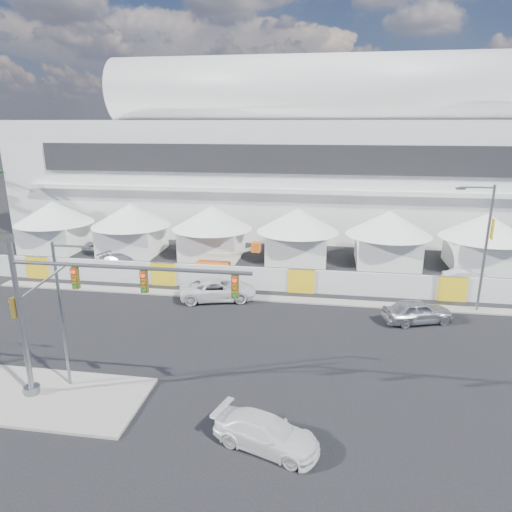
% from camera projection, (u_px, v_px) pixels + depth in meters
% --- Properties ---
extents(ground, '(160.00, 160.00, 0.00)m').
position_uv_depth(ground, '(178.00, 378.00, 25.54)').
color(ground, black).
rests_on(ground, ground).
extents(median_island, '(10.00, 5.00, 0.15)m').
position_uv_depth(median_island, '(48.00, 397.00, 23.57)').
color(median_island, gray).
rests_on(median_island, ground).
extents(far_curb, '(80.00, 1.20, 0.12)m').
position_uv_depth(far_curb, '(485.00, 311.00, 34.41)').
color(far_curb, gray).
rests_on(far_curb, ground).
extents(stadium, '(80.00, 24.80, 21.98)m').
position_uv_depth(stadium, '(335.00, 156.00, 60.93)').
color(stadium, silver).
rests_on(stadium, ground).
extents(tent_row, '(53.40, 8.40, 5.40)m').
position_uv_depth(tent_row, '(254.00, 229.00, 47.33)').
color(tent_row, white).
rests_on(tent_row, ground).
extents(hoarding_fence, '(70.00, 0.25, 2.00)m').
position_uv_depth(hoarding_fence, '(301.00, 281.00, 38.12)').
color(hoarding_fence, silver).
rests_on(hoarding_fence, ground).
extents(sedan_silver, '(3.42, 5.29, 1.68)m').
position_uv_depth(sedan_silver, '(418.00, 311.00, 32.40)').
color(sedan_silver, '#AAAAAF').
rests_on(sedan_silver, ground).
extents(pickup_curb, '(4.27, 6.59, 1.69)m').
position_uv_depth(pickup_curb, '(218.00, 289.00, 36.62)').
color(pickup_curb, silver).
rests_on(pickup_curb, ground).
extents(pickup_near, '(3.35, 5.17, 1.39)m').
position_uv_depth(pickup_near, '(266.00, 433.00, 19.93)').
color(pickup_near, white).
rests_on(pickup_near, ground).
extents(lot_car_a, '(1.43, 3.92, 1.28)m').
position_uv_depth(lot_car_a, '(466.00, 277.00, 40.11)').
color(lot_car_a, silver).
rests_on(lot_car_a, ground).
extents(lot_car_c, '(3.70, 5.30, 1.43)m').
position_uv_depth(lot_car_c, '(121.00, 262.00, 44.14)').
color(lot_car_c, '#B5B5BA').
rests_on(lot_car_c, ground).
extents(traffic_mast, '(12.08, 0.80, 8.21)m').
position_uv_depth(traffic_mast, '(65.00, 314.00, 22.17)').
color(traffic_mast, slate).
rests_on(traffic_mast, median_island).
extents(streetlight_median, '(2.19, 0.22, 7.93)m').
position_uv_depth(streetlight_median, '(64.00, 306.00, 23.37)').
color(streetlight_median, gray).
rests_on(streetlight_median, median_island).
extents(streetlight_curb, '(2.83, 0.64, 9.57)m').
position_uv_depth(streetlight_curb, '(484.00, 240.00, 32.99)').
color(streetlight_curb, slate).
rests_on(streetlight_curb, ground).
extents(boom_lift, '(6.27, 1.58, 3.17)m').
position_uv_depth(boom_lift, '(219.00, 264.00, 43.17)').
color(boom_lift, '#E45C15').
rests_on(boom_lift, ground).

